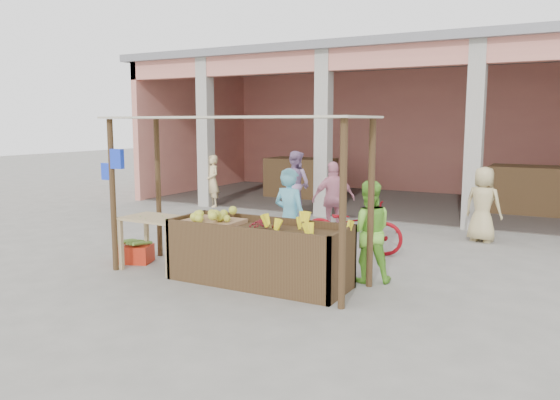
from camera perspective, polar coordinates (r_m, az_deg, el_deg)
The scene contains 19 objects.
ground at distance 8.22m, azimuth -5.22°, elevation -8.16°, with size 60.00×60.00×0.00m, color slate.
market_building at distance 16.09m, azimuth 12.86°, elevation 9.36°, with size 14.40×6.40×4.20m.
fruit_stall at distance 7.86m, azimuth -2.20°, elevation -5.87°, with size 2.60×0.95×0.80m, color #48331C.
stall_awning at distance 7.96m, azimuth -5.26°, elevation 5.76°, with size 4.09×1.35×2.39m.
banana_heap at distance 7.47m, azimuth 2.77°, elevation -2.73°, with size 1.04×0.57×0.19m, color yellow, non-canonical shape.
melon_tray at distance 8.16m, azimuth -7.15°, elevation -1.82°, with size 0.83×0.72×0.21m.
berry_heap at distance 7.79m, azimuth -1.97°, elevation -2.53°, with size 0.39×0.32×0.12m, color maroon.
side_table at distance 8.76m, azimuth -12.83°, elevation -2.65°, with size 1.05×0.71×0.83m.
papaya_pile at distance 8.72m, azimuth -12.88°, elevation -1.16°, with size 0.64×0.37×0.18m, color #4B9831, non-canonical shape.
red_crate at distance 9.38m, azimuth -14.99°, elevation -5.44°, with size 0.56×0.40×0.29m, color red.
plantain_bundle at distance 9.34m, azimuth -15.03°, elevation -4.32°, with size 0.42×0.30×0.08m, color #58822F, non-canonical shape.
produce_sacks at distance 11.94m, azimuth 20.28°, elevation -2.13°, with size 0.73×0.45×0.56m.
vendor_blue at distance 8.64m, azimuth 1.03°, elevation -1.55°, with size 0.64×0.47×1.70m, color #63BEDB.
vendor_green at distance 7.97m, azimuth 9.16°, elevation -2.99°, with size 0.75×0.43×1.56m, color #79CB3A.
motorcycle at distance 9.71m, azimuth 7.58°, elevation -2.73°, with size 1.85×0.64×0.97m, color maroon.
shopper_b at distance 11.05m, azimuth 5.62°, elevation 0.35°, with size 0.95×0.51×1.62m, color pink.
shopper_c at distance 11.21m, azimuth 20.47°, elevation -0.04°, with size 0.78×0.51×1.61m, color tan.
shopper_e at distance 14.98m, azimuth -7.05°, elevation 2.09°, with size 0.55×0.42×1.48m, color #E7C98B.
shopper_f at distance 13.15m, azimuth 1.63°, elevation 1.97°, with size 0.86×0.50×1.77m, color #9574A0.
Camera 1 is at (4.37, -6.57, 2.31)m, focal length 35.00 mm.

